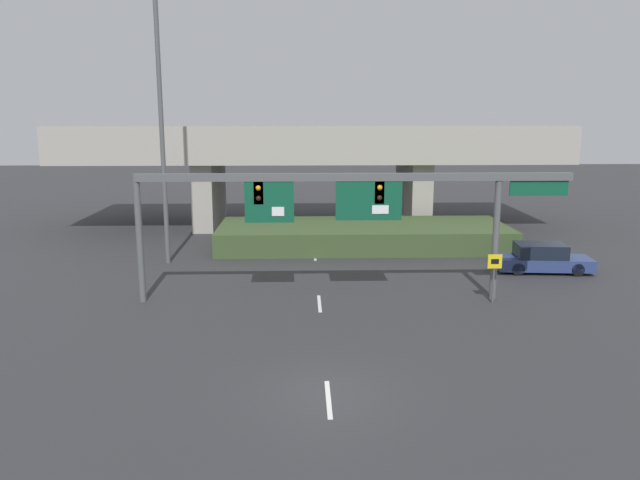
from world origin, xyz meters
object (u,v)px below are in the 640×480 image
object	(u,v)px
highway_light_pole_near	(160,105)
parked_sedan_near_right	(542,259)
signal_gantry	(345,197)
speed_limit_sign	(494,271)

from	to	relation	value
highway_light_pole_near	parked_sedan_near_right	bearing A→B (deg)	-7.20
signal_gantry	parked_sedan_near_right	size ratio (longest dim) A/B	3.80
highway_light_pole_near	parked_sedan_near_right	world-z (taller)	highway_light_pole_near
speed_limit_sign	highway_light_pole_near	world-z (taller)	highway_light_pole_near
signal_gantry	highway_light_pole_near	distance (m)	12.04
parked_sedan_near_right	speed_limit_sign	bearing A→B (deg)	-123.10
highway_light_pole_near	parked_sedan_near_right	xyz separation A→B (m)	(19.35, -2.44, -7.65)
signal_gantry	highway_light_pole_near	xyz separation A→B (m)	(-9.00, 7.01, 3.85)
speed_limit_sign	highway_light_pole_near	xyz separation A→B (m)	(-15.26, 7.64, 6.90)
speed_limit_sign	parked_sedan_near_right	size ratio (longest dim) A/B	0.45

